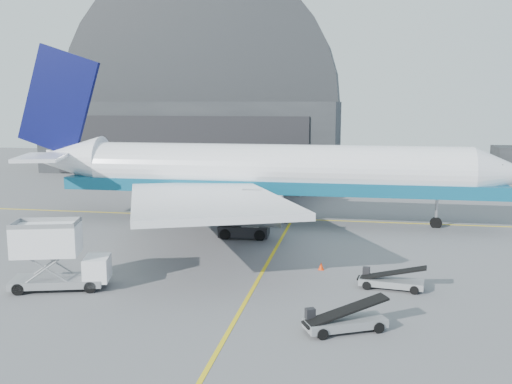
% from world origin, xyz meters
% --- Properties ---
extents(ground, '(200.00, 200.00, 0.00)m').
position_xyz_m(ground, '(0.00, 0.00, 0.00)').
color(ground, '#565659').
rests_on(ground, ground).
extents(taxi_lines, '(80.00, 42.12, 0.02)m').
position_xyz_m(taxi_lines, '(0.00, 12.67, 0.01)').
color(taxi_lines, gold).
rests_on(taxi_lines, ground).
extents(hangar, '(50.00, 28.30, 28.00)m').
position_xyz_m(hangar, '(-22.00, 64.95, 9.54)').
color(hangar, black).
rests_on(hangar, ground).
extents(airliner, '(51.42, 49.87, 18.05)m').
position_xyz_m(airliner, '(-3.52, 18.37, 5.05)').
color(airliner, white).
rests_on(airliner, ground).
extents(catering_truck, '(6.50, 3.82, 4.21)m').
position_xyz_m(catering_truck, '(-12.40, -4.76, 2.13)').
color(catering_truck, gray).
rests_on(catering_truck, ground).
extents(pushback_tug, '(4.49, 2.77, 2.02)m').
position_xyz_m(pushback_tug, '(-3.23, 11.48, 0.76)').
color(pushback_tug, black).
rests_on(pushback_tug, ground).
extents(belt_loader_a, '(4.57, 3.20, 1.76)m').
position_xyz_m(belt_loader_a, '(5.97, -8.45, 0.54)').
color(belt_loader_a, gray).
rests_on(belt_loader_a, ground).
extents(belt_loader_b, '(4.40, 1.98, 1.65)m').
position_xyz_m(belt_loader_b, '(8.73, -0.95, 0.51)').
color(belt_loader_b, gray).
rests_on(belt_loader_b, ground).
extents(traffic_cone, '(0.39, 0.39, 0.57)m').
position_xyz_m(traffic_cone, '(4.06, 2.50, 0.27)').
color(traffic_cone, '#ED3407').
rests_on(traffic_cone, ground).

